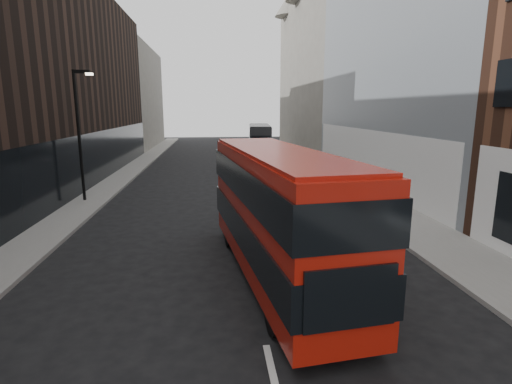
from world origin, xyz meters
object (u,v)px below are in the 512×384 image
object	(u,v)px
red_bus	(277,209)
car_a	(285,212)
street_lamp	(80,127)
car_c	(262,168)
grey_bus	(260,138)
car_b	(288,183)

from	to	relation	value
red_bus	car_a	bearing A→B (deg)	69.77
street_lamp	car_c	world-z (taller)	street_lamp
grey_bus	car_c	bearing A→B (deg)	-90.86
grey_bus	street_lamp	bearing A→B (deg)	-112.74
grey_bus	car_b	world-z (taller)	grey_bus
car_a	grey_bus	bearing A→B (deg)	82.09
red_bus	car_b	world-z (taller)	red_bus
car_b	car_c	size ratio (longest dim) A/B	0.94
street_lamp	car_c	xyz separation A→B (m)	(10.85, 7.75, -3.52)
car_a	car_b	xyz separation A→B (m)	(1.41, 6.88, -0.02)
red_bus	car_c	distance (m)	19.02
street_lamp	car_c	bearing A→B (deg)	35.53
red_bus	car_a	distance (m)	5.46
street_lamp	red_bus	world-z (taller)	street_lamp
car_a	car_c	size ratio (longest dim) A/B	0.94
grey_bus	car_a	xyz separation A→B (m)	(-2.30, -29.75, -1.05)
red_bus	car_b	size ratio (longest dim) A/B	2.35
street_lamp	grey_bus	world-z (taller)	street_lamp
car_c	car_b	bearing A→B (deg)	-84.01
car_b	grey_bus	bearing A→B (deg)	93.90
grey_bus	car_a	size ratio (longest dim) A/B	2.46
grey_bus	car_b	bearing A→B (deg)	-87.21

